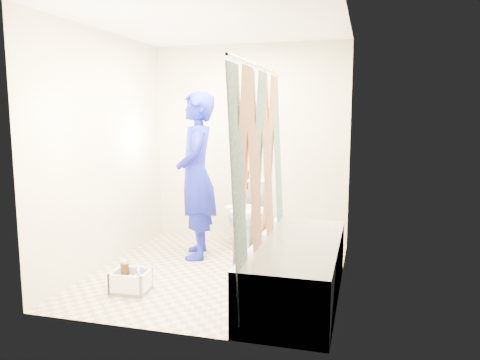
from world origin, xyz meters
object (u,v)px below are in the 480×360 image
(plumber, at_px, (196,176))
(cleaning_caddy, at_px, (132,282))
(bathtub, at_px, (297,268))
(toilet, at_px, (249,213))

(plumber, bearing_deg, cleaning_caddy, -28.18)
(bathtub, height_order, toilet, toilet)
(bathtub, bearing_deg, cleaning_caddy, -170.39)
(toilet, xyz_separation_m, cleaning_caddy, (-0.63, -1.75, -0.30))
(cleaning_caddy, bearing_deg, plumber, 77.45)
(bathtub, bearing_deg, plumber, 143.80)
(cleaning_caddy, bearing_deg, toilet, 67.15)
(toilet, bearing_deg, plumber, -122.49)
(bathtub, relative_size, toilet, 2.22)
(bathtub, distance_m, cleaning_caddy, 1.46)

